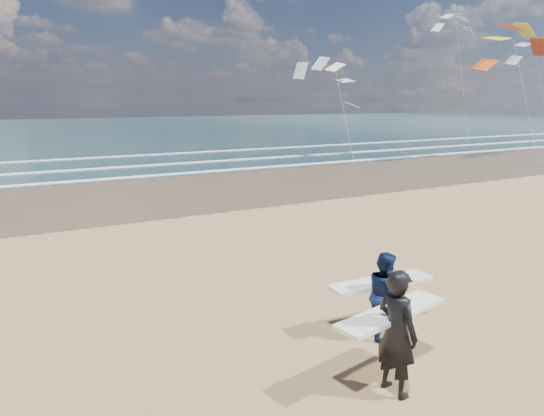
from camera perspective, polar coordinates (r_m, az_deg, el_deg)
wet_sand_strip at (r=34.42m, az=17.25°, el=4.61°), size 220.00×12.00×0.01m
ocean at (r=81.63m, az=-11.23°, el=9.26°), size 220.00×100.00×0.02m
foam_breakers at (r=42.02m, az=7.34°, el=6.49°), size 220.00×11.70×0.05m
surfer_near at (r=7.88m, az=14.41°, el=-13.78°), size 2.26×1.19×2.01m
surfer_far at (r=9.65m, az=13.15°, el=-9.77°), size 2.24×1.21×1.68m
kite_0 at (r=39.56m, az=27.08°, el=14.37°), size 7.21×4.89×10.97m
kite_1 at (r=37.53m, az=8.12°, el=12.78°), size 6.22×4.78×8.12m
kite_2 at (r=57.98m, az=28.87°, el=13.53°), size 6.75×4.84×11.88m
kite_5 at (r=57.07m, az=21.30°, el=15.25°), size 5.71×4.73×14.55m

